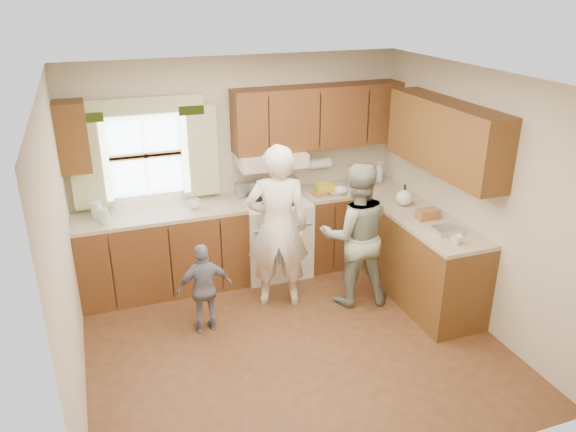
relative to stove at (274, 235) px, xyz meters
name	(u,v)px	position (x,y,z in m)	size (l,w,h in m)	color
room	(293,224)	(-0.30, -1.44, 0.78)	(3.80, 3.80, 3.80)	#492B16
kitchen_fixtures	(311,214)	(0.31, -0.36, 0.37)	(3.80, 2.25, 2.15)	#43200E
stove	(274,235)	(0.00, 0.00, 0.00)	(0.76, 0.67, 1.07)	silver
woman_left	(278,227)	(-0.19, -0.69, 0.42)	(0.65, 0.42, 1.77)	silver
woman_right	(356,235)	(0.59, -0.93, 0.31)	(0.76, 0.59, 1.56)	#233E30
child	(205,288)	(-1.03, -0.94, 0.00)	(0.55, 0.23, 0.93)	gray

